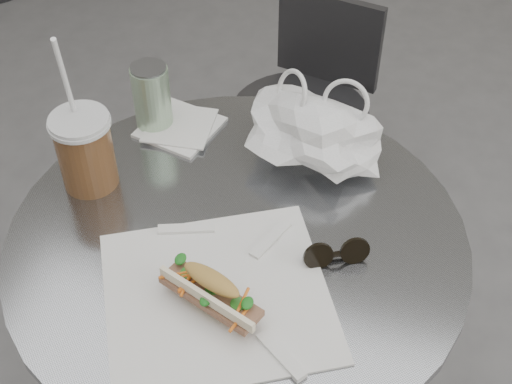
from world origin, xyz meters
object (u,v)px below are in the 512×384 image
(chair_far, at_px, (304,142))
(sunglasses, at_px, (336,254))
(cafe_table, at_px, (240,331))
(iced_coffee, at_px, (85,150))
(drink_can, at_px, (152,97))
(banh_mi, at_px, (211,292))

(chair_far, xyz_separation_m, sunglasses, (0.23, -0.76, 0.45))
(cafe_table, height_order, chair_far, cafe_table)
(chair_far, distance_m, iced_coffee, 0.90)
(sunglasses, bearing_deg, drink_can, 122.50)
(chair_far, bearing_deg, iced_coffee, 82.39)
(sunglasses, height_order, drink_can, drink_can)
(cafe_table, height_order, banh_mi, banh_mi)
(cafe_table, relative_size, chair_far, 1.09)
(sunglasses, distance_m, drink_can, 0.47)
(banh_mi, xyz_separation_m, drink_can, (-0.25, 0.37, 0.03))
(iced_coffee, distance_m, drink_can, 0.18)
(cafe_table, bearing_deg, banh_mi, -86.31)
(sunglasses, xyz_separation_m, drink_can, (-0.41, 0.23, 0.05))
(cafe_table, bearing_deg, chair_far, 94.44)
(sunglasses, bearing_deg, chair_far, 78.91)
(banh_mi, xyz_separation_m, sunglasses, (0.16, 0.14, -0.02))
(chair_far, height_order, sunglasses, sunglasses)
(cafe_table, relative_size, banh_mi, 3.56)
(iced_coffee, height_order, drink_can, iced_coffee)
(chair_far, distance_m, banh_mi, 1.02)
(cafe_table, distance_m, sunglasses, 0.34)
(iced_coffee, distance_m, sunglasses, 0.46)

